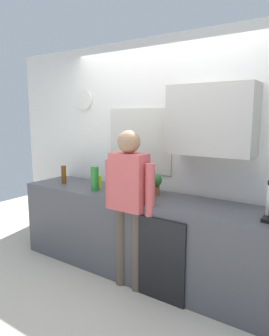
% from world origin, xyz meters
% --- Properties ---
extents(ground_plane, '(8.00, 8.00, 0.00)m').
position_xyz_m(ground_plane, '(0.00, 0.00, 0.00)').
color(ground_plane, beige).
extents(kitchen_counter, '(3.14, 0.64, 0.89)m').
position_xyz_m(kitchen_counter, '(0.00, 0.30, 0.45)').
color(kitchen_counter, '#4C4C51').
rests_on(kitchen_counter, ground_plane).
extents(dishwasher_panel, '(0.56, 0.02, 0.80)m').
position_xyz_m(dishwasher_panel, '(0.35, -0.03, 0.40)').
color(dishwasher_panel, black).
rests_on(dishwasher_panel, ground_plane).
extents(back_wall_assembly, '(4.74, 0.42, 2.60)m').
position_xyz_m(back_wall_assembly, '(0.07, 0.70, 1.35)').
color(back_wall_assembly, white).
rests_on(back_wall_assembly, ground_plane).
extents(bottle_amber_beer, '(0.06, 0.06, 0.23)m').
position_xyz_m(bottle_amber_beer, '(-1.18, 0.24, 1.01)').
color(bottle_amber_beer, brown).
rests_on(bottle_amber_beer, kitchen_counter).
extents(bottle_olive_oil, '(0.06, 0.06, 0.25)m').
position_xyz_m(bottle_olive_oil, '(-0.25, 0.28, 1.02)').
color(bottle_olive_oil, olive).
rests_on(bottle_olive_oil, kitchen_counter).
extents(bottle_green_wine, '(0.07, 0.07, 0.30)m').
position_xyz_m(bottle_green_wine, '(-0.35, 0.20, 1.04)').
color(bottle_green_wine, '#195923').
rests_on(bottle_green_wine, kitchen_counter).
extents(bottle_clear_soda, '(0.09, 0.09, 0.28)m').
position_xyz_m(bottle_clear_soda, '(-0.60, 0.18, 1.03)').
color(bottle_clear_soda, '#2D8C33').
rests_on(bottle_clear_soda, kitchen_counter).
extents(mixing_bowl, '(0.22, 0.22, 0.08)m').
position_xyz_m(mixing_bowl, '(-0.06, 0.07, 0.93)').
color(mixing_bowl, white).
rests_on(mixing_bowl, kitchen_counter).
extents(potted_plant, '(0.15, 0.15, 0.23)m').
position_xyz_m(potted_plant, '(0.04, 0.43, 1.02)').
color(potted_plant, '#9E5638').
rests_on(potted_plant, kitchen_counter).
extents(dish_soap, '(0.06, 0.06, 0.18)m').
position_xyz_m(dish_soap, '(-0.66, 0.32, 0.97)').
color(dish_soap, yellow).
rests_on(dish_soap, kitchen_counter).
extents(person_at_sink, '(0.57, 0.22, 1.60)m').
position_xyz_m(person_at_sink, '(0.00, 0.00, 0.95)').
color(person_at_sink, brown).
rests_on(person_at_sink, ground_plane).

